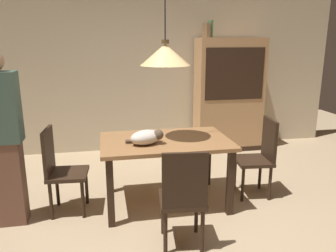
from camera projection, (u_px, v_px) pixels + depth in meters
ground at (187, 227)px, 3.29m from camera, size 10.00×10.00×0.00m
back_wall at (149, 63)px, 5.45m from camera, size 6.40×0.10×2.90m
dining_table at (165, 148)px, 3.64m from camera, size 1.40×0.90×0.75m
chair_near_front at (183, 195)px, 2.84m from camera, size 0.44×0.44×0.93m
chair_left_side at (60, 167)px, 3.47m from camera, size 0.43×0.43×0.93m
chair_right_side at (260, 154)px, 3.88m from camera, size 0.44×0.44×0.93m
cat_sleeping at (147, 137)px, 3.44m from camera, size 0.41×0.33×0.16m
pendant_lamp at (165, 54)px, 3.39m from camera, size 0.52×0.52×1.30m
hutch_bookcase at (229, 97)px, 5.51m from camera, size 1.12×0.45×1.85m
book_brown_thick at (206, 30)px, 5.17m from camera, size 0.06×0.24×0.22m
book_green_slim at (210, 29)px, 5.18m from camera, size 0.03×0.20×0.26m
person_standing at (3, 141)px, 3.17m from camera, size 0.36×0.22×1.72m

